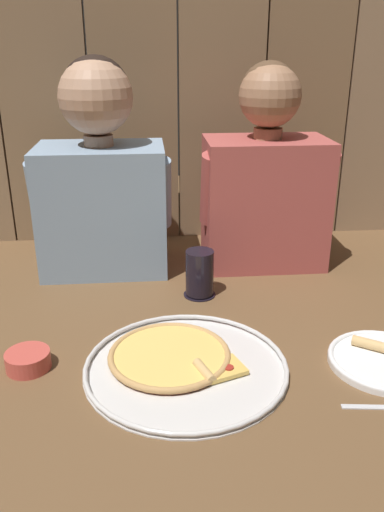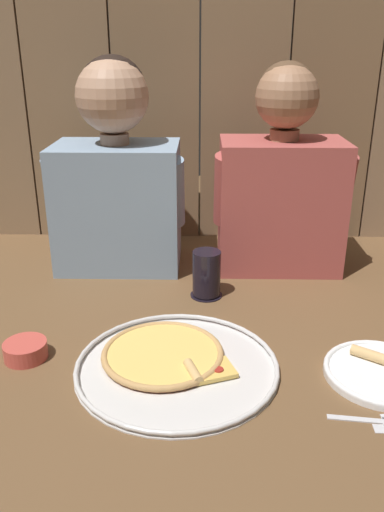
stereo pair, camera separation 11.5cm
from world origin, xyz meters
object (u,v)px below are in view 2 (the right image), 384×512
Objects in this scene: dinner_plate at (381,372)px; drinking_glass at (207,274)px; diner_left at (117,173)px; dipping_bowl at (25,349)px; diner_right at (281,181)px; pizza_tray at (172,361)px.

drinking_glass reaches higher than dinner_plate.
diner_left reaches higher than drinking_glass.
dinner_plate is 0.73m from dipping_bowl.
dinner_plate is 0.40× the size of diner_right.
pizza_tray is 0.70× the size of diner_left.
dinner_plate is at bearing -3.97° from dipping_bowl.
diner_right reaches higher than dipping_bowl.
dipping_bowl is (-0.38, -0.30, -0.04)m from drinking_glass.
dipping_bowl is at bearing -103.71° from diner_left.
pizza_tray is 0.34m from drinking_glass.
dipping_bowl is at bearing -141.72° from drinking_glass.
diner_left reaches higher than diner_right.
diner_left reaches higher than pizza_tray.
drinking_glass is at bearing -134.53° from diner_right.
drinking_glass reaches higher than dipping_bowl.
drinking_glass is at bearing 38.28° from dipping_bowl.
diner_right is at bearing 62.30° from pizza_tray.
drinking_glass is 0.49m from dipping_bowl.
dipping_bowl reaches higher than dinner_plate.
drinking_glass is (-0.35, 0.35, 0.05)m from dinner_plate.
dipping_bowl reaches higher than pizza_tray.
pizza_tray is 0.66m from diner_right.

